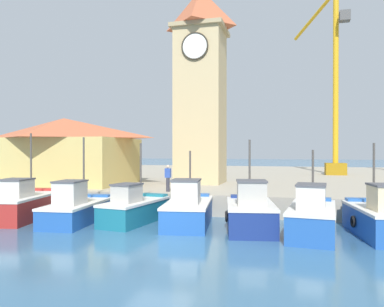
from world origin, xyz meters
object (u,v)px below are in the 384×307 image
at_px(port_crane_far, 334,103).
at_px(fishing_boat_right_outer, 379,218).
at_px(fishing_boat_left_outer, 24,204).
at_px(fishing_boat_right_inner, 312,217).
at_px(dock_worker_near_tower, 168,178).
at_px(warehouse_left, 64,150).
at_px(clock_tower, 201,81).
at_px(fishing_boat_mid_right, 250,213).
at_px(fishing_boat_mid_left, 135,209).
at_px(fishing_boat_center, 188,209).
at_px(fishing_boat_left_inner, 77,208).

bearing_deg(port_crane_far, fishing_boat_right_outer, -91.61).
xyz_separation_m(fishing_boat_left_outer, fishing_boat_right_outer, (17.52, 0.34, 0.01)).
distance_m(fishing_boat_right_inner, dock_worker_near_tower, 9.34).
xyz_separation_m(fishing_boat_left_outer, warehouse_left, (-2.74, 7.71, 2.93)).
height_order(fishing_boat_right_outer, clock_tower, clock_tower).
bearing_deg(dock_worker_near_tower, warehouse_left, 160.47).
relative_size(fishing_boat_mid_right, fishing_boat_right_outer, 0.96).
height_order(fishing_boat_left_outer, clock_tower, clock_tower).
bearing_deg(fishing_boat_right_inner, warehouse_left, 155.90).
height_order(warehouse_left, port_crane_far, port_crane_far).
relative_size(fishing_boat_right_inner, warehouse_left, 0.49).
distance_m(fishing_boat_mid_left, fishing_boat_center, 2.82).
distance_m(fishing_boat_left_inner, clock_tower, 14.26).
xyz_separation_m(fishing_boat_left_outer, port_crane_far, (18.18, 24.01, 7.77)).
xyz_separation_m(fishing_boat_left_outer, dock_worker_near_tower, (6.67, 4.38, 1.25)).
bearing_deg(clock_tower, fishing_boat_center, -79.80).
distance_m(fishing_boat_mid_right, fishing_boat_right_inner, 2.72).
xyz_separation_m(fishing_boat_right_outer, warehouse_left, (-20.26, 7.37, 2.92)).
bearing_deg(fishing_boat_right_outer, fishing_boat_left_inner, -178.07).
bearing_deg(fishing_boat_left_inner, dock_worker_near_tower, 53.32).
bearing_deg(fishing_boat_left_inner, fishing_boat_mid_left, 13.69).
distance_m(fishing_boat_right_inner, clock_tower, 15.64).
relative_size(fishing_boat_left_outer, fishing_boat_right_outer, 1.14).
distance_m(fishing_boat_mid_left, warehouse_left, 11.81).
distance_m(fishing_boat_mid_right, port_crane_far, 25.72).
bearing_deg(fishing_boat_mid_right, fishing_boat_left_outer, -178.79).
height_order(fishing_boat_left_outer, fishing_boat_right_outer, fishing_boat_left_outer).
bearing_deg(fishing_boat_left_outer, port_crane_far, 52.86).
bearing_deg(fishing_boat_left_outer, fishing_boat_mid_left, 5.17).
distance_m(fishing_boat_mid_left, dock_worker_near_tower, 4.07).
bearing_deg(fishing_boat_mid_right, fishing_boat_right_outer, 0.89).
relative_size(fishing_boat_left_outer, warehouse_left, 0.54).
height_order(fishing_boat_left_inner, fishing_boat_mid_right, fishing_boat_left_inner).
xyz_separation_m(fishing_boat_mid_left, fishing_boat_mid_right, (5.91, -0.30, 0.09)).
distance_m(fishing_boat_center, fishing_boat_right_inner, 5.84).
xyz_separation_m(fishing_boat_mid_left, clock_tower, (0.99, 10.25, 8.29)).
height_order(fishing_boat_right_inner, warehouse_left, warehouse_left).
height_order(fishing_boat_mid_right, dock_worker_near_tower, fishing_boat_mid_right).
bearing_deg(fishing_boat_mid_left, fishing_boat_center, 2.51).
relative_size(clock_tower, dock_worker_near_tower, 10.16).
relative_size(fishing_boat_left_inner, warehouse_left, 0.51).
bearing_deg(fishing_boat_left_inner, fishing_boat_right_inner, 0.11).
bearing_deg(fishing_boat_left_inner, warehouse_left, 127.60).
height_order(fishing_boat_left_inner, fishing_boat_center, fishing_boat_left_inner).
distance_m(fishing_boat_left_outer, fishing_boat_mid_left, 6.19).
relative_size(fishing_boat_left_outer, fishing_boat_center, 1.06).
distance_m(fishing_boat_left_outer, dock_worker_near_tower, 8.08).
relative_size(fishing_boat_right_outer, port_crane_far, 0.26).
bearing_deg(fishing_boat_right_inner, fishing_boat_mid_right, 172.14).
bearing_deg(fishing_boat_right_inner, fishing_boat_center, 172.16).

